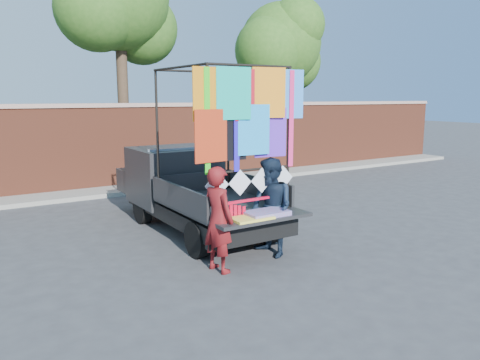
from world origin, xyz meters
TOP-DOWN VIEW (x-y plane):
  - ground at (0.00, 0.00)m, footprint 90.00×90.00m
  - brick_wall at (0.00, 7.00)m, footprint 30.00×0.45m
  - curb at (0.00, 6.30)m, footprint 30.00×1.20m
  - tree_mid at (1.02, 8.12)m, footprint 4.20×3.30m
  - tree_right at (7.52, 8.12)m, footprint 4.20×3.30m
  - pickup_truck at (0.23, 2.01)m, footprint 2.11×5.29m
  - woman at (-0.55, -0.83)m, footprint 0.53×0.70m
  - man at (0.61, -0.67)m, footprint 0.69×0.87m
  - streamer_bundle at (-0.08, -0.76)m, footprint 0.95×0.08m

SIDE VIEW (x-z plane):
  - ground at x=0.00m, z-range 0.00..0.00m
  - curb at x=0.00m, z-range 0.00..0.12m
  - pickup_truck at x=0.23m, z-range -0.82..2.51m
  - woman at x=-0.55m, z-range 0.00..1.72m
  - man at x=0.61m, z-range 0.00..1.76m
  - streamer_bundle at x=-0.08m, z-range 0.57..1.22m
  - brick_wall at x=0.00m, z-range 0.02..2.63m
  - tree_right at x=7.52m, z-range 1.44..8.06m
  - tree_mid at x=1.02m, z-range 1.83..9.56m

